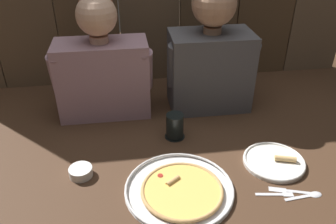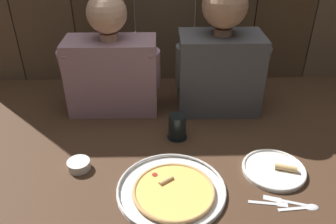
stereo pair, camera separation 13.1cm
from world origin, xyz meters
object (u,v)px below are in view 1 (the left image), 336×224
dipping_bowl (81,171)px  diner_right (211,52)px  pizza_tray (180,189)px  dinner_plate (274,161)px  drinking_glass (175,126)px  diner_left (102,64)px

dipping_bowl → diner_right: diner_right is taller
pizza_tray → dipping_bowl: dipping_bowl is taller
dinner_plate → drinking_glass: bearing=147.2°
diner_right → dipping_bowl: bearing=-142.6°
drinking_glass → diner_left: (-0.29, 0.25, 0.19)m
dinner_plate → diner_left: diner_left is taller
pizza_tray → dipping_bowl: bearing=159.4°
dipping_bowl → diner_right: bearing=37.4°
diner_right → drinking_glass: bearing=-129.2°
dinner_plate → diner_right: (-0.15, 0.48, 0.27)m
dipping_bowl → diner_left: (0.09, 0.44, 0.23)m
diner_left → diner_right: bearing=0.1°
drinking_glass → dinner_plate: bearing=-32.8°
diner_right → dinner_plate: bearing=-72.6°
diner_left → diner_right: 0.50m
dinner_plate → diner_left: bearing=143.5°
pizza_tray → drinking_glass: drinking_glass is taller
dipping_bowl → diner_left: 0.51m
dipping_bowl → dinner_plate: bearing=-2.5°
drinking_glass → diner_left: 0.43m
drinking_glass → dipping_bowl: (-0.38, -0.20, -0.03)m
dinner_plate → dipping_bowl: (-0.73, 0.03, 0.01)m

